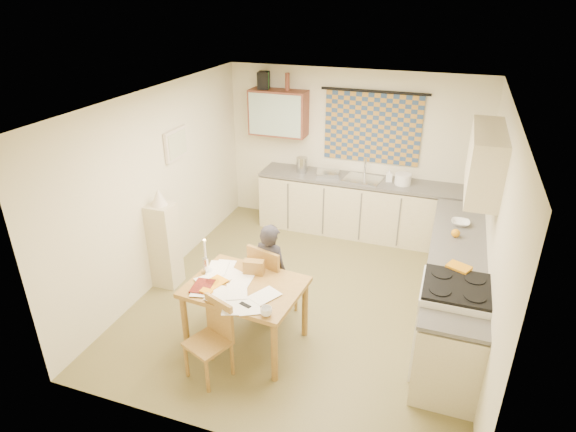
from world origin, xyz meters
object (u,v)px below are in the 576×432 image
at_px(counter_back, 364,208).
at_px(stove, 450,328).
at_px(dining_table, 246,314).
at_px(shelf_stand, 165,245).
at_px(chair_far, 273,293).
at_px(person, 271,273).
at_px(counter_right, 452,288).

height_order(counter_back, stove, stove).
distance_m(dining_table, shelf_stand, 1.65).
bearing_deg(counter_back, dining_table, -102.98).
bearing_deg(stove, chair_far, 172.14).
bearing_deg(dining_table, counter_back, 82.29).
height_order(chair_far, person, person).
bearing_deg(chair_far, shelf_stand, 10.29).
bearing_deg(person, counter_right, -149.62).
distance_m(counter_right, person, 2.09).
xyz_separation_m(dining_table, shelf_stand, (-1.46, 0.74, 0.19)).
bearing_deg(dining_table, chair_far, 86.26).
bearing_deg(shelf_stand, person, -8.24).
distance_m(counter_back, counter_right, 2.32).
bearing_deg(person, dining_table, 93.47).
bearing_deg(dining_table, person, 85.79).
relative_size(stove, person, 0.83).
height_order(counter_right, dining_table, counter_right).
bearing_deg(counter_back, shelf_stand, -133.66).
height_order(stove, person, person).
bearing_deg(counter_back, stove, -62.76).
bearing_deg(shelf_stand, counter_back, 46.34).
relative_size(counter_right, shelf_stand, 2.59).
height_order(dining_table, person, person).
bearing_deg(chair_far, stove, -171.54).
xyz_separation_m(dining_table, person, (0.09, 0.52, 0.23)).
relative_size(dining_table, chair_far, 1.30).
distance_m(stove, person, 2.01).
bearing_deg(counter_right, counter_back, 126.78).
relative_size(stove, chair_far, 1.06).
bearing_deg(chair_far, dining_table, 97.31).
height_order(counter_back, shelf_stand, shelf_stand).
distance_m(counter_back, chair_far, 2.50).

